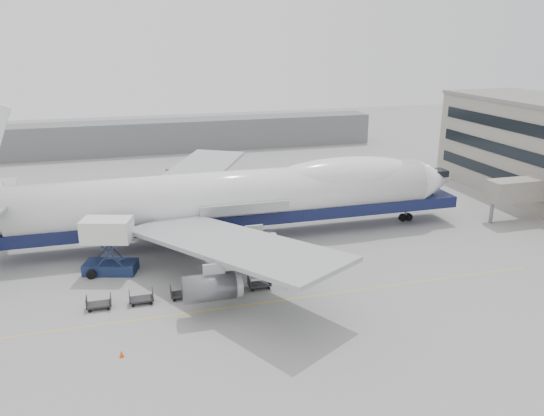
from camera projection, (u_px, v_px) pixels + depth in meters
name	position (u px, v px, depth m)	size (l,w,h in m)	color
ground	(254.00, 277.00, 57.39)	(260.00, 260.00, 0.00)	gray
apron_line	(269.00, 302.00, 51.90)	(60.00, 0.15, 0.01)	gold
hangar	(134.00, 137.00, 117.79)	(110.00, 8.00, 7.00)	slate
airliner	(236.00, 196.00, 66.81)	(67.00, 55.30, 19.98)	white
catering_truck	(108.00, 243.00, 57.44)	(6.15, 4.96, 6.24)	#182549
traffic_cone	(122.00, 354.00, 42.97)	(0.39, 0.39, 0.58)	#DC4B0B
dolly_0	(99.00, 304.00, 50.54)	(2.30, 1.35, 1.30)	#2D2D30
dolly_1	(141.00, 298.00, 51.57)	(2.30, 1.35, 1.30)	#2D2D30
dolly_2	(182.00, 293.00, 52.60)	(2.30, 1.35, 1.30)	#2D2D30
dolly_3	(222.00, 288.00, 53.63)	(2.30, 1.35, 1.30)	#2D2D30
dolly_4	(259.00, 283.00, 54.65)	(2.30, 1.35, 1.30)	#2D2D30
dolly_5	(296.00, 279.00, 55.68)	(2.30, 1.35, 1.30)	#2D2D30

